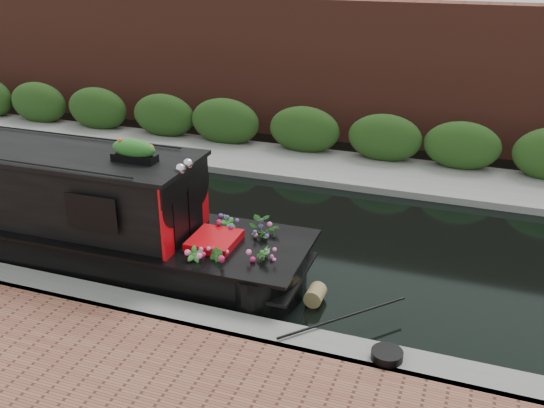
% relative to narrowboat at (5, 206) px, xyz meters
% --- Properties ---
extents(ground, '(80.00, 80.00, 0.00)m').
position_rel_narrowboat_xyz_m(ground, '(3.72, 1.96, -0.80)').
color(ground, black).
rests_on(ground, ground).
extents(near_bank_coping, '(40.00, 0.60, 0.50)m').
position_rel_narrowboat_xyz_m(near_bank_coping, '(3.72, -1.34, -0.80)').
color(near_bank_coping, slate).
rests_on(near_bank_coping, ground).
extents(far_bank_path, '(40.00, 2.40, 0.34)m').
position_rel_narrowboat_xyz_m(far_bank_path, '(3.72, 6.16, -0.80)').
color(far_bank_path, gray).
rests_on(far_bank_path, ground).
extents(far_hedge, '(40.00, 1.10, 2.80)m').
position_rel_narrowboat_xyz_m(far_hedge, '(3.72, 7.06, -0.80)').
color(far_hedge, '#214216').
rests_on(far_hedge, ground).
extents(far_brick_wall, '(40.00, 1.00, 8.00)m').
position_rel_narrowboat_xyz_m(far_brick_wall, '(3.72, 9.16, -0.80)').
color(far_brick_wall, '#5C2A1F').
rests_on(far_brick_wall, ground).
extents(narrowboat, '(11.44, 2.20, 2.67)m').
position_rel_narrowboat_xyz_m(narrowboat, '(0.00, 0.00, 0.00)').
color(narrowboat, black).
rests_on(narrowboat, ground).
extents(rope_fender, '(0.30, 0.39, 0.30)m').
position_rel_narrowboat_xyz_m(rope_fender, '(6.19, -0.00, -0.65)').
color(rope_fender, olive).
rests_on(rope_fender, ground).
extents(coiled_mooring_rope, '(0.44, 0.44, 0.12)m').
position_rel_narrowboat_xyz_m(coiled_mooring_rope, '(7.60, -1.39, -0.49)').
color(coiled_mooring_rope, black).
rests_on(coiled_mooring_rope, near_bank_coping).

